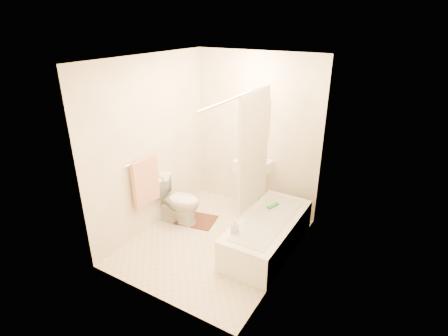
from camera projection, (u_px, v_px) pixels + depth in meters
The scene contains 17 objects.
floor at pixel (215, 241), 4.76m from camera, with size 2.40×2.40×0.00m, color beige.
ceiling at pixel (212, 58), 3.81m from camera, with size 2.40×2.40×0.00m, color white.
wall_back at pixel (256, 134), 5.23m from camera, with size 2.00×0.02×2.40m, color beige.
wall_left at pixel (152, 146), 4.75m from camera, with size 0.02×2.40×2.40m, color beige.
wall_right at pixel (291, 178), 3.82m from camera, with size 0.02×2.40×2.40m, color beige.
mirror at pixel (256, 115), 5.10m from camera, with size 0.40×0.03×0.55m, color white.
curtain_rod at pixel (240, 96), 3.90m from camera, with size 0.03×0.03×1.70m, color silver.
shower_curtain at pixel (254, 151), 4.53m from camera, with size 0.04×0.80×1.55m, color silver.
towel_bar at pixel (142, 159), 4.58m from camera, with size 0.02×0.02×0.60m, color silver.
towel at pixel (146, 182), 4.69m from camera, with size 0.06×0.45×0.66m, color #CC7266.
toilet_paper at pixel (164, 177), 5.01m from camera, with size 0.12×0.12×0.11m, color white.
toilet at pixel (177, 200), 5.11m from camera, with size 0.39×0.70×0.69m, color white.
sink at pixel (253, 184), 5.33m from camera, with size 0.48×0.38×0.94m, color white, non-canonical shape.
bathtub at pixel (268, 233), 4.56m from camera, with size 0.67×1.53×0.43m, color white, non-canonical shape.
bath_mat at pixel (196, 220), 5.25m from camera, with size 0.56×0.42×0.02m, color #56251D.
soap_bottle at pixel (235, 226), 4.16m from camera, with size 0.08×0.08×0.18m, color white.
scrub_brush at pixel (273, 206), 4.75m from camera, with size 0.06×0.19×0.04m, color green.
Camera 1 is at (2.13, -3.35, 2.81)m, focal length 28.00 mm.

